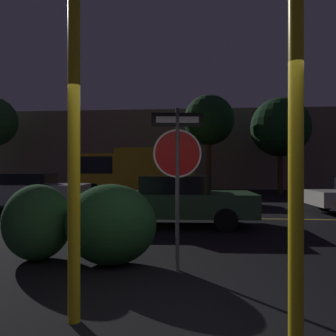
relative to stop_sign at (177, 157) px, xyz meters
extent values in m
plane|color=black|center=(0.06, -1.96, -1.80)|extent=(260.00, 260.00, 0.00)
cube|color=gold|center=(0.06, 5.43, -1.80)|extent=(36.68, 0.12, 0.01)
cylinder|color=#4C4C51|center=(0.00, 0.00, -0.51)|extent=(0.06, 0.06, 2.58)
cylinder|color=white|center=(0.00, 0.00, 0.06)|extent=(0.76, 0.11, 0.77)
cylinder|color=#B71414|center=(0.00, 0.00, 0.06)|extent=(0.71, 0.11, 0.71)
cube|color=black|center=(0.00, 0.00, 0.59)|extent=(0.82, 0.13, 0.22)
cube|color=white|center=(0.00, 0.00, 0.59)|extent=(0.68, 0.12, 0.10)
cylinder|color=yellow|center=(-0.99, -1.83, -0.03)|extent=(0.13, 0.13, 3.53)
cylinder|color=yellow|center=(1.12, -2.41, -0.25)|extent=(0.12, 0.12, 3.09)
ellipsoid|color=#285B2D|center=(-2.49, 0.37, -1.13)|extent=(1.19, 1.15, 1.33)
ellipsoid|color=#1E4C23|center=(-1.13, 0.20, -1.12)|extent=(1.54, 1.17, 1.35)
cube|color=silver|center=(-5.84, 6.69, -1.15)|extent=(4.14, 2.17, 0.70)
cube|color=black|center=(-5.96, 6.68, -0.59)|extent=(1.74, 1.68, 0.41)
cylinder|color=black|center=(-4.70, 7.66, -1.50)|extent=(0.62, 0.26, 0.60)
cylinder|color=black|center=(-4.52, 5.98, -1.50)|extent=(0.62, 0.26, 0.60)
cylinder|color=black|center=(-7.15, 7.41, -1.50)|extent=(0.62, 0.26, 0.60)
sphere|color=#F4EFCC|center=(-3.89, 7.45, -1.11)|extent=(0.14, 0.14, 0.14)
sphere|color=#F4EFCC|center=(-3.77, 6.36, -1.11)|extent=(0.14, 0.14, 0.14)
cube|color=#335B38|center=(-0.43, 4.05, -1.18)|extent=(4.73, 2.04, 0.63)
cube|color=black|center=(-0.29, 4.05, -0.63)|extent=(1.92, 1.68, 0.47)
cylinder|color=black|center=(-1.85, 3.10, -1.50)|extent=(0.61, 0.22, 0.60)
cylinder|color=black|center=(-1.91, 4.90, -1.50)|extent=(0.61, 0.22, 0.60)
cylinder|color=black|center=(1.04, 3.19, -1.50)|extent=(0.61, 0.22, 0.60)
cylinder|color=black|center=(0.98, 4.99, -1.50)|extent=(0.61, 0.22, 0.60)
sphere|color=#F4EFCC|center=(-2.77, 3.38, -1.15)|extent=(0.14, 0.14, 0.14)
sphere|color=#F4EFCC|center=(-2.81, 4.55, -1.15)|extent=(0.14, 0.14, 0.14)
cylinder|color=black|center=(5.12, 7.61, -1.50)|extent=(0.61, 0.24, 0.60)
cube|color=gold|center=(-4.87, 11.95, -0.42)|extent=(2.48, 2.28, 1.95)
cube|color=black|center=(-4.87, 11.95, -0.03)|extent=(2.25, 2.31, 0.86)
cube|color=gold|center=(-1.77, 11.77, -0.29)|extent=(3.97, 2.51, 2.22)
cylinder|color=black|center=(-4.87, 10.85, -1.38)|extent=(0.86, 0.33, 0.84)
cylinder|color=black|center=(-4.74, 13.04, -1.38)|extent=(0.86, 0.33, 0.84)
cylinder|color=black|center=(-1.16, 10.63, -1.38)|extent=(0.86, 0.33, 0.84)
cylinder|color=black|center=(-1.03, 12.82, -1.38)|extent=(0.86, 0.33, 0.84)
cylinder|color=#4C4C51|center=(5.45, 11.99, 2.05)|extent=(0.16, 0.16, 7.70)
sphere|color=#F9E5B2|center=(5.45, 11.99, 6.17)|extent=(0.53, 0.53, 0.53)
cylinder|color=#422D1E|center=(1.12, 16.18, -0.02)|extent=(0.32, 0.32, 3.55)
sphere|color=#143819|center=(1.12, 16.18, 2.92)|extent=(3.26, 3.26, 3.26)
cylinder|color=#422D1E|center=(5.61, 16.05, -0.37)|extent=(0.32, 0.32, 2.85)
sphere|color=#143819|center=(5.61, 16.05, 2.40)|extent=(3.73, 3.73, 3.73)
cube|color=#7A6B5B|center=(-1.05, 21.26, 1.26)|extent=(29.73, 3.08, 6.12)
camera|label=1|loc=(0.30, -5.18, -0.17)|focal=35.00mm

